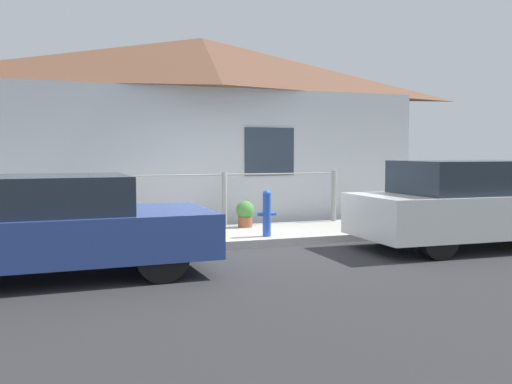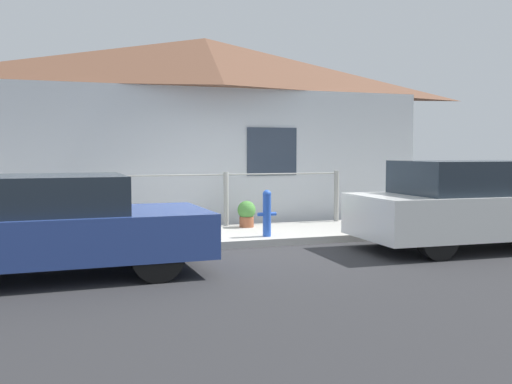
{
  "view_description": "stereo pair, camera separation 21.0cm",
  "coord_description": "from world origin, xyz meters",
  "px_view_note": "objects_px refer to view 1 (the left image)",
  "views": [
    {
      "loc": [
        -3.24,
        -8.73,
        1.58
      ],
      "look_at": [
        0.07,
        0.3,
        0.9
      ],
      "focal_mm": 40.0,
      "sensor_mm": 36.0,
      "label": 1
    },
    {
      "loc": [
        -3.04,
        -8.8,
        1.58
      ],
      "look_at": [
        0.07,
        0.3,
        0.9
      ],
      "focal_mm": 40.0,
      "sensor_mm": 36.0,
      "label": 2
    }
  ],
  "objects_px": {
    "car_left": "(46,226)",
    "potted_plant_near_hydrant": "(245,213)",
    "car_right": "(476,204)",
    "fire_hydrant": "(267,212)"
  },
  "relations": [
    {
      "from": "car_left",
      "to": "potted_plant_near_hydrant",
      "type": "distance_m",
      "value": 4.57
    },
    {
      "from": "car_left",
      "to": "potted_plant_near_hydrant",
      "type": "bearing_deg",
      "value": 36.77
    },
    {
      "from": "car_right",
      "to": "car_left",
      "type": "bearing_deg",
      "value": -178.23
    },
    {
      "from": "car_left",
      "to": "car_right",
      "type": "bearing_deg",
      "value": -1.14
    },
    {
      "from": "car_left",
      "to": "fire_hydrant",
      "type": "bearing_deg",
      "value": 22.3
    },
    {
      "from": "car_left",
      "to": "car_right",
      "type": "xyz_separation_m",
      "value": [
        6.66,
        0.0,
        0.05
      ]
    },
    {
      "from": "car_left",
      "to": "fire_hydrant",
      "type": "height_order",
      "value": "car_left"
    },
    {
      "from": "car_right",
      "to": "fire_hydrant",
      "type": "xyz_separation_m",
      "value": [
        -3.1,
        1.54,
        -0.17
      ]
    },
    {
      "from": "fire_hydrant",
      "to": "potted_plant_near_hydrant",
      "type": "relative_size",
      "value": 1.58
    },
    {
      "from": "car_right",
      "to": "potted_plant_near_hydrant",
      "type": "relative_size",
      "value": 8.25
    }
  ]
}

